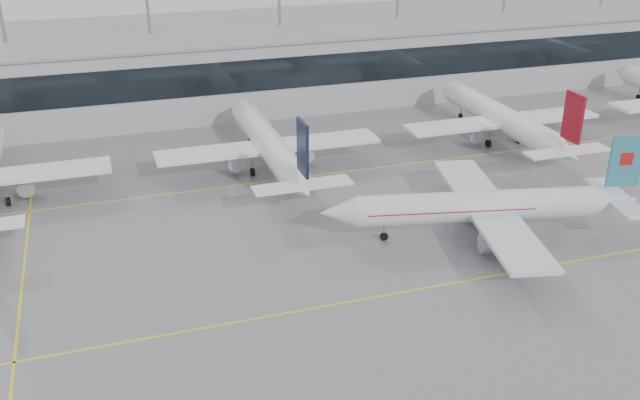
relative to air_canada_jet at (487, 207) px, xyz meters
name	(u,v)px	position (x,y,z in m)	size (l,w,h in m)	color
ground	(360,300)	(-17.59, -7.97, -3.47)	(320.00, 320.00, 0.00)	gray
taxi_line_main	(360,300)	(-17.59, -7.97, -3.47)	(120.00, 0.25, 0.01)	yellow
taxi_line_north	(277,180)	(-17.59, 22.03, -3.47)	(120.00, 0.25, 0.01)	yellow
taxi_line_cross	(23,273)	(-47.59, 7.03, -3.47)	(0.25, 60.00, 0.01)	yellow
terminal	(226,75)	(-17.59, 54.03, 2.53)	(180.00, 15.00, 12.00)	#A8A7AC
terminal_glass	(235,77)	(-17.59, 46.48, 4.03)	(180.00, 0.20, 5.00)	black
terminal_roof	(224,37)	(-17.59, 54.03, 8.73)	(182.00, 16.00, 0.40)	gray
light_masts	(216,23)	(-17.59, 60.03, 9.87)	(156.40, 1.00, 22.60)	gray
air_canada_jet	(487,207)	(0.00, 0.00, 0.00)	(35.20, 28.25, 11.00)	silver
parked_jet_c	(269,144)	(-17.59, 25.72, 0.24)	(29.64, 36.96, 11.72)	white
parked_jet_d	(502,118)	(17.41, 25.72, 0.24)	(29.64, 36.96, 11.72)	white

